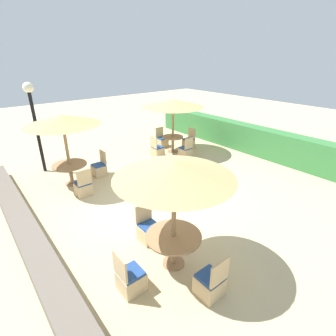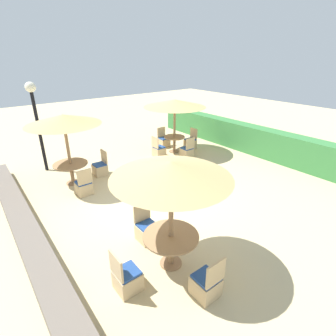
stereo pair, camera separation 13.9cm
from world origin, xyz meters
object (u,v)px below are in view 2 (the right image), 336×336
at_px(patio_chair_front_left_east, 84,187).
at_px(patio_chair_front_right_east, 206,284).
at_px(patio_chair_back_left_east, 187,152).
at_px(patio_chair_front_right_west, 147,230).
at_px(round_table_back_left, 174,140).
at_px(parasol_back_left, 175,103).
at_px(patio_chair_front_right_south, 127,279).
at_px(patio_chair_back_left_west, 164,141).
at_px(parasol_front_right, 171,170).
at_px(lamp_post, 35,110).
at_px(round_table_front_right, 171,241).
at_px(patio_chair_back_left_south, 159,151).
at_px(round_table_front_left, 71,167).
at_px(parasol_front_left, 63,120).
at_px(patio_chair_front_left_north, 100,168).
at_px(patio_chair_back_left_north, 190,143).

bearing_deg(patio_chair_front_left_east, patio_chair_front_right_east, -86.58).
relative_size(patio_chair_back_left_east, patio_chair_front_right_west, 1.00).
xyz_separation_m(round_table_back_left, patio_chair_front_left_east, (1.32, -4.84, -0.29)).
bearing_deg(parasol_back_left, round_table_back_left, 90.00).
bearing_deg(parasol_back_left, patio_chair_front_right_south, -45.96).
bearing_deg(patio_chair_front_right_east, patio_chair_back_left_west, 58.10).
height_order(parasol_front_right, patio_chair_front_right_west, parasol_front_right).
distance_m(lamp_post, round_table_front_right, 7.16).
bearing_deg(patio_chair_back_left_south, round_table_front_left, -86.21).
relative_size(parasol_front_right, patio_chair_front_right_east, 2.58).
xyz_separation_m(parasol_front_left, round_table_front_left, (0.00, 0.00, -1.66)).
height_order(lamp_post, patio_chair_back_left_west, lamp_post).
height_order(patio_chair_front_left_north, patio_chair_front_left_east, same).
height_order(parasol_back_left, parasol_front_left, parasol_front_left).
distance_m(parasol_back_left, parasol_front_right, 7.09).
relative_size(parasol_back_left, patio_chair_back_left_north, 2.92).
relative_size(parasol_back_left, patio_chair_back_left_south, 2.92).
height_order(patio_chair_back_left_south, round_table_front_right, patio_chair_back_left_south).
bearing_deg(patio_chair_front_right_south, round_table_front_right, 90.55).
relative_size(patio_chair_back_left_south, round_table_front_right, 0.79).
height_order(patio_chair_front_right_south, patio_chair_front_right_east, same).
height_order(lamp_post, round_table_front_right, lamp_post).
bearing_deg(patio_chair_front_right_south, round_table_back_left, 134.04).
height_order(patio_chair_back_left_south, patio_chair_front_right_south, same).
distance_m(patio_chair_back_left_east, patio_chair_back_left_south, 1.25).
bearing_deg(parasol_front_left, patio_chair_front_right_south, -8.64).
bearing_deg(patio_chair_back_left_west, lamp_post, -6.17).
bearing_deg(patio_chair_back_left_south, patio_chair_front_left_north, -85.74).
distance_m(patio_chair_front_right_south, round_table_front_left, 5.22).
relative_size(patio_chair_back_left_north, patio_chair_front_left_north, 1.00).
relative_size(patio_chair_front_right_south, parasol_front_left, 0.38).
height_order(parasol_back_left, round_table_back_left, parasol_back_left).
distance_m(patio_chair_back_left_north, round_table_front_left, 5.83).
xyz_separation_m(patio_chair_back_left_north, patio_chair_front_left_north, (0.19, -4.75, 0.00)).
xyz_separation_m(patio_chair_back_left_north, patio_chair_front_left_east, (1.26, -5.81, 0.00)).
height_order(patio_chair_back_left_east, patio_chair_front_left_east, same).
bearing_deg(patio_chair_back_left_west, patio_chair_front_left_east, 24.25).
relative_size(patio_chair_back_left_east, patio_chair_front_left_north, 1.00).
bearing_deg(parasol_front_left, patio_chair_front_left_north, 92.50).
xyz_separation_m(patio_chair_back_left_east, patio_chair_front_left_north, (-0.65, -3.77, 0.00)).
bearing_deg(lamp_post, parasol_back_left, 74.44).
relative_size(parasol_back_left, patio_chair_back_left_west, 2.92).
xyz_separation_m(lamp_post, patio_chair_front_right_south, (6.92, -0.37, -2.09)).
distance_m(parasol_back_left, patio_chair_back_left_west, 2.15).
height_order(parasol_front_right, patio_chair_front_left_east, parasol_front_right).
bearing_deg(patio_chair_front_right_west, patio_chair_front_right_east, 89.13).
bearing_deg(round_table_front_right, parasol_front_left, -176.64).
xyz_separation_m(lamp_post, patio_chair_front_right_east, (7.95, 0.74, -2.09)).
relative_size(round_table_front_right, patio_chair_front_left_north, 1.26).
bearing_deg(patio_chair_back_left_north, round_table_front_left, 92.36).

